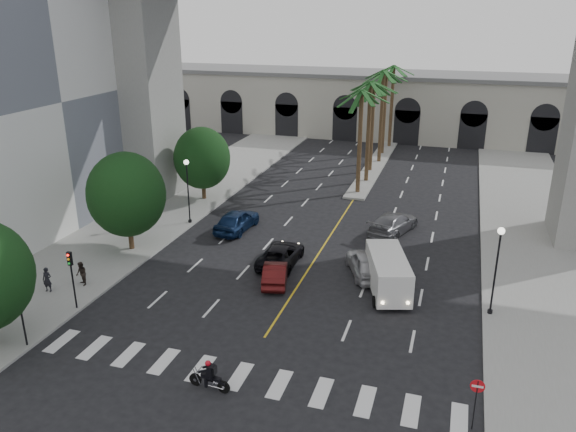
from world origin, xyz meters
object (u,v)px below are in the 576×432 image
(traffic_signal_far, at_px, (71,271))
(pedestrian_b, at_px, (81,274))
(cargo_van, at_px, (388,273))
(motorcycle_rider, at_px, (210,377))
(car_b, at_px, (276,272))
(car_c, at_px, (281,254))
(pedestrian_a, at_px, (47,280))
(do_not_enter_sign, at_px, (477,394))
(lamp_post_left_far, at_px, (188,186))
(car_e, at_px, (237,220))
(lamp_post_right, at_px, (497,264))
(car_a, at_px, (366,264))
(car_d, at_px, (393,223))
(traffic_signal_near, at_px, (20,304))

(traffic_signal_far, distance_m, pedestrian_b, 3.32)
(traffic_signal_far, bearing_deg, cargo_van, 24.35)
(motorcycle_rider, xyz_separation_m, car_b, (-0.62, 11.10, 0.00))
(car_c, bearing_deg, pedestrian_a, 34.23)
(motorcycle_rider, bearing_deg, do_not_enter_sign, 9.36)
(lamp_post_left_far, relative_size, car_e, 1.07)
(lamp_post_right, relative_size, traffic_signal_far, 1.47)
(car_b, relative_size, car_e, 0.83)
(lamp_post_right, relative_size, car_e, 1.07)
(lamp_post_left_far, xyz_separation_m, car_a, (15.16, -4.96, -2.41))
(car_e, bearing_deg, cargo_van, 156.29)
(lamp_post_left_far, distance_m, car_b, 12.78)
(car_a, relative_size, car_b, 1.15)
(car_a, relative_size, car_d, 0.87)
(pedestrian_b, bearing_deg, car_a, 58.64)
(motorcycle_rider, relative_size, do_not_enter_sign, 0.87)
(cargo_van, distance_m, pedestrian_a, 20.66)
(lamp_post_right, distance_m, pedestrian_b, 24.59)
(traffic_signal_near, height_order, car_b, traffic_signal_near)
(lamp_post_right, relative_size, traffic_signal_near, 1.47)
(traffic_signal_near, bearing_deg, pedestrian_a, 119.24)
(lamp_post_right, xyz_separation_m, pedestrian_b, (-24.15, -3.97, -2.30))
(lamp_post_right, bearing_deg, pedestrian_b, -170.66)
(pedestrian_a, bearing_deg, motorcycle_rider, -31.47)
(lamp_post_left_far, distance_m, car_a, 16.14)
(traffic_signal_near, relative_size, pedestrian_a, 2.35)
(pedestrian_b, bearing_deg, do_not_enter_sign, 21.33)
(pedestrian_a, distance_m, do_not_enter_sign, 25.15)
(traffic_signal_far, relative_size, car_a, 0.77)
(motorcycle_rider, xyz_separation_m, car_a, (4.64, 13.82, 0.13))
(lamp_post_left_far, height_order, traffic_signal_near, lamp_post_left_far)
(pedestrian_b, bearing_deg, cargo_van, 51.15)
(lamp_post_left_far, distance_m, traffic_signal_far, 14.52)
(cargo_van, bearing_deg, car_d, 78.21)
(pedestrian_b, relative_size, do_not_enter_sign, 0.64)
(traffic_signal_far, bearing_deg, pedestrian_b, 119.89)
(lamp_post_left_far, height_order, pedestrian_a, lamp_post_left_far)
(car_c, distance_m, pedestrian_a, 14.74)
(car_d, distance_m, cargo_van, 10.07)
(motorcycle_rider, relative_size, pedestrian_a, 1.34)
(car_c, xyz_separation_m, cargo_van, (7.47, -1.92, 0.62))
(lamp_post_right, relative_size, motorcycle_rider, 2.56)
(motorcycle_rider, height_order, pedestrian_b, pedestrian_b)
(pedestrian_b, bearing_deg, traffic_signal_near, -41.81)
(cargo_van, distance_m, do_not_enter_sign, 12.10)
(traffic_signal_near, distance_m, car_d, 26.80)
(car_e, distance_m, cargo_van, 14.37)
(cargo_van, bearing_deg, car_e, 134.72)
(traffic_signal_far, xyz_separation_m, car_e, (4.06, 14.33, -1.66))
(car_b, xyz_separation_m, car_d, (5.99, 10.76, 0.11))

